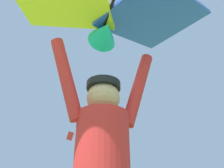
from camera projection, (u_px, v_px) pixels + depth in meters
held_stunt_kite at (107, 14)px, 1.84m from camera, size 1.72×1.15×0.40m
distant_kite_red_overhead_distant at (70, 136)px, 30.61m from camera, size 1.06×1.02×1.40m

